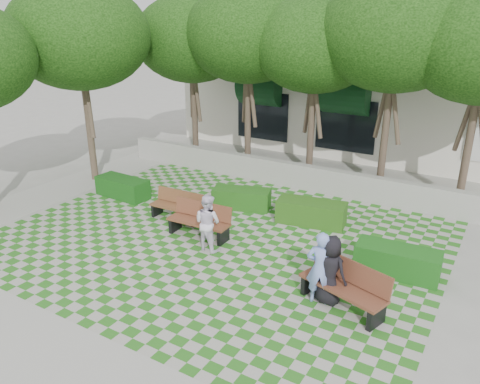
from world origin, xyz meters
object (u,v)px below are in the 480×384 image
Objects in this scene: bench_mid at (200,221)px; person_white at (208,222)px; person_blue at (320,268)px; bench_west at (177,206)px; hedge_midleft at (242,198)px; person_dark at (330,270)px; bench_east at (345,286)px; hedge_east at (397,261)px; hedge_midright at (311,212)px; hedge_west at (123,188)px.

bench_mid is 1.19× the size of person_white.
bench_mid is 1.11× the size of person_blue.
bench_west reaches higher than hedge_midleft.
person_white is (-3.71, 0.71, -0.01)m from person_dark.
person_blue is (-0.53, -0.12, 0.35)m from bench_east.
person_white reaches higher than hedge_east.
bench_east reaches higher than bench_mid.
bench_east is 4.90m from bench_mid.
hedge_midright is 6.67m from hedge_west.
bench_mid is 5.44m from hedge_east.
person_blue reaches higher than hedge_east.
hedge_west is 8.86m from person_dark.
bench_mid is 4.58m from person_dark.
hedge_east is 5.69m from hedge_midleft.
person_dark is (0.18, 0.09, -0.05)m from person_blue.
bench_east is 1.21× the size of bench_west.
bench_mid is 3.43m from hedge_midright.
person_blue is (1.80, -3.81, 0.49)m from hedge_midright.
hedge_midright reaches higher than hedge_west.
person_white is (-1.73, -3.01, 0.43)m from hedge_midright.
person_white is at bearing -76.34° from hedge_midleft.
bench_east is at bearing -15.05° from hedge_west.
hedge_west is 5.12m from person_white.
hedge_midright is 4.23m from person_dark.
person_white reaches higher than bench_east.
hedge_west is 8.72m from person_blue.
person_white is (0.67, -0.56, 0.32)m from bench_mid.
bench_east is 0.47m from person_dark.
bench_mid reaches higher than hedge_west.
person_white is (0.73, -2.99, 0.46)m from hedge_midleft.
person_blue is 3.62m from person_white.
hedge_midright is at bearing 24.59° from bench_west.
person_dark is 3.78m from person_white.
person_blue reaches higher than bench_mid.
bench_west reaches higher than hedge_east.
hedge_midright is 1.28× the size of person_dark.
bench_west is 1.07× the size of person_dark.
person_white reaches higher than bench_west.
person_white is at bearing 1.50° from person_dark.
person_white is at bearing -19.46° from hedge_west.
hedge_east is 9.53m from hedge_west.
person_blue is 0.21m from person_dark.
person_dark is (1.98, -3.72, 0.45)m from hedge_midright.
bench_east is 4.37m from hedge_midright.
person_dark is (4.38, -1.27, 0.33)m from bench_mid.
person_white reaches higher than hedge_midleft.
bench_mid is 4.29m from hedge_west.
bench_east is 6.31m from bench_west.
person_blue is at bearing -16.69° from hedge_west.
hedge_midleft is at bearing 162.93° from hedge_east.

